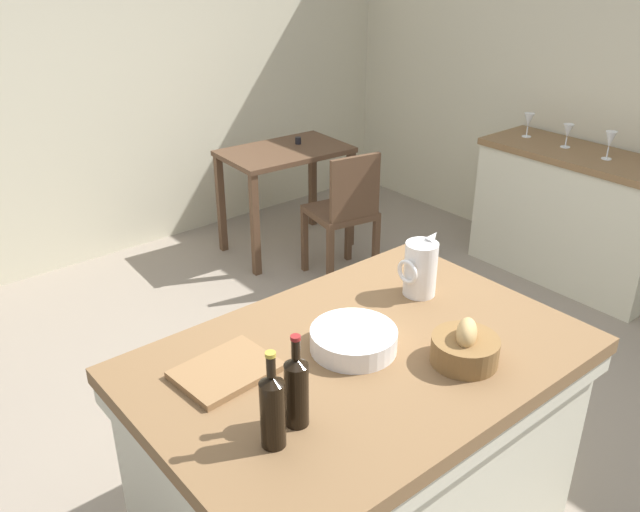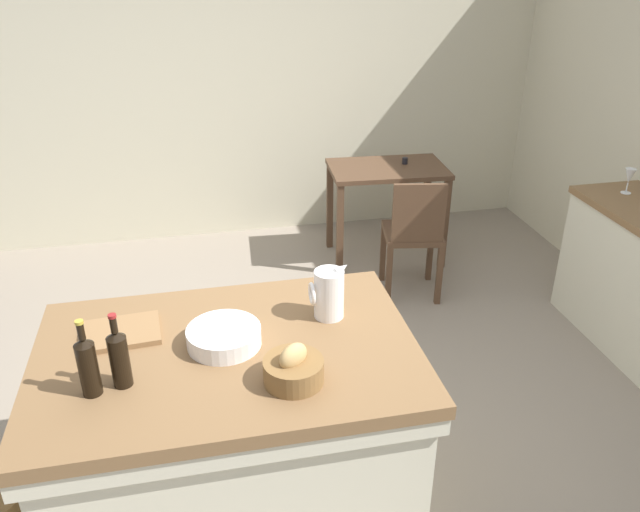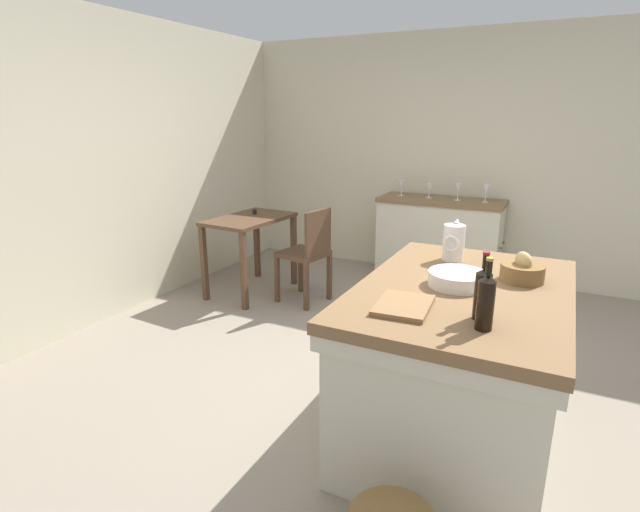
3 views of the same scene
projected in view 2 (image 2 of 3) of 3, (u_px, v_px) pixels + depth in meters
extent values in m
plane|color=gray|center=(298.00, 416.00, 3.52)|extent=(6.76, 6.76, 0.00)
cube|color=beige|center=(239.00, 83.00, 5.20)|extent=(5.32, 0.12, 2.60)
cube|color=brown|center=(227.00, 355.00, 2.57)|extent=(1.54, 1.04, 0.06)
cube|color=beige|center=(229.00, 369.00, 2.60)|extent=(1.52, 1.02, 0.08)
cube|color=beige|center=(234.00, 439.00, 2.77)|extent=(1.46, 0.96, 0.83)
cube|color=#513826|center=(388.00, 169.00, 4.93)|extent=(0.93, 0.62, 0.04)
cube|color=#513826|center=(340.00, 230.00, 4.83)|extent=(0.05, 0.05, 0.74)
cube|color=#513826|center=(444.00, 224.00, 4.94)|extent=(0.05, 0.05, 0.74)
cube|color=#513826|center=(330.00, 206.00, 5.27)|extent=(0.05, 0.05, 0.74)
cube|color=#513826|center=(426.00, 201.00, 5.37)|extent=(0.05, 0.05, 0.74)
cylinder|color=black|center=(405.00, 161.00, 4.97)|extent=(0.04, 0.04, 0.05)
cube|color=#513826|center=(412.00, 233.00, 4.54)|extent=(0.47, 0.47, 0.04)
cube|color=#513826|center=(419.00, 213.00, 4.27)|extent=(0.36, 0.10, 0.42)
cube|color=#513826|center=(430.00, 253.00, 4.81)|extent=(0.05, 0.05, 0.46)
cube|color=#513826|center=(383.00, 253.00, 4.81)|extent=(0.05, 0.05, 0.46)
cube|color=#513826|center=(439.00, 275.00, 4.49)|extent=(0.05, 0.05, 0.46)
cube|color=#513826|center=(389.00, 276.00, 4.49)|extent=(0.05, 0.05, 0.46)
cylinder|color=white|center=(329.00, 294.00, 2.73)|extent=(0.13, 0.13, 0.22)
cone|color=white|center=(343.00, 268.00, 2.69)|extent=(0.07, 0.04, 0.06)
torus|color=white|center=(312.00, 294.00, 2.71)|extent=(0.02, 0.10, 0.10)
cylinder|color=white|center=(224.00, 337.00, 2.57)|extent=(0.30, 0.30, 0.08)
cylinder|color=brown|center=(294.00, 371.00, 2.36)|extent=(0.23, 0.23, 0.09)
ellipsoid|color=tan|center=(293.00, 356.00, 2.32)|extent=(0.14, 0.13, 0.10)
cube|color=olive|center=(121.00, 333.00, 2.64)|extent=(0.34, 0.26, 0.02)
cylinder|color=black|center=(120.00, 361.00, 2.31)|extent=(0.07, 0.07, 0.21)
cone|color=black|center=(115.00, 335.00, 2.26)|extent=(0.07, 0.07, 0.02)
cylinder|color=black|center=(113.00, 323.00, 2.24)|extent=(0.03, 0.03, 0.07)
cylinder|color=maroon|center=(112.00, 316.00, 2.22)|extent=(0.03, 0.03, 0.01)
cylinder|color=black|center=(89.00, 369.00, 2.27)|extent=(0.07, 0.07, 0.21)
cone|color=black|center=(83.00, 342.00, 2.21)|extent=(0.07, 0.07, 0.02)
cylinder|color=black|center=(81.00, 330.00, 2.19)|extent=(0.03, 0.03, 0.07)
cylinder|color=#B29933|center=(79.00, 322.00, 2.18)|extent=(0.03, 0.03, 0.01)
cylinder|color=white|center=(626.00, 193.00, 4.08)|extent=(0.06, 0.06, 0.00)
cylinder|color=white|center=(627.00, 188.00, 4.07)|extent=(0.01, 0.01, 0.07)
cone|color=white|center=(630.00, 176.00, 4.03)|extent=(0.07, 0.07, 0.09)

